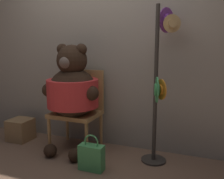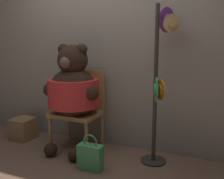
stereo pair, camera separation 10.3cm
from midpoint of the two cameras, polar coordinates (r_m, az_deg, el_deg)
The scene contains 7 objects.
ground_plane at distance 2.87m, azimuth -6.45°, elevation -16.83°, with size 14.00×14.00×0.00m, color brown.
wall_back at distance 3.24m, azimuth -0.20°, elevation 10.81°, with size 8.00×0.10×2.68m.
chair at distance 3.23m, azimuth -6.48°, elevation -3.65°, with size 0.57×0.48×0.99m.
teddy_bear at distance 3.03m, azimuth -7.93°, elevation 0.01°, with size 0.74×0.66×1.32m.
hat_display_rack at distance 2.71m, azimuth 11.85°, elevation 2.09°, with size 0.36×0.51×1.72m.
handbag_on_ground at distance 2.72m, azimuth -3.86°, elevation -15.06°, with size 0.26×0.12×0.39m.
wooden_crate at distance 3.74m, azimuth -18.90°, elevation -8.44°, with size 0.29×0.29×0.29m.
Camera 2 is at (1.34, -2.20, 1.29)m, focal length 40.00 mm.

